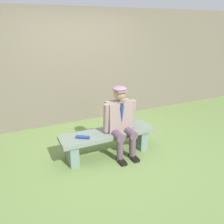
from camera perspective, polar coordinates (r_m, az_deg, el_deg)
name	(u,v)px	position (r m, az deg, el deg)	size (l,w,h in m)	color
ground_plane	(108,154)	(4.18, -1.06, -10.24)	(30.00, 30.00, 0.00)	olive
bench	(108,138)	(4.03, -1.09, -6.55)	(1.65, 0.45, 0.43)	slate
seated_man	(120,119)	(3.91, 2.09, -1.79)	(0.60, 0.60, 1.21)	gray
rolled_magazine	(83,137)	(3.77, -7.19, -6.14)	(0.05, 0.05, 0.22)	navy
stadium_wall	(75,67)	(5.35, -9.14, 10.84)	(12.00, 0.24, 2.51)	#685E4F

